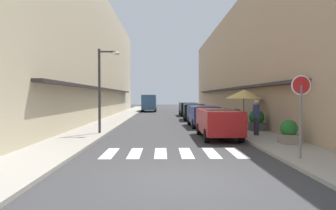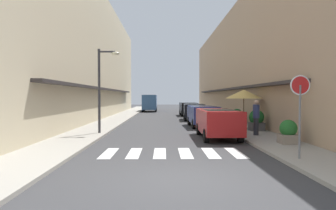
{
  "view_description": "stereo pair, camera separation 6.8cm",
  "coord_description": "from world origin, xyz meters",
  "views": [
    {
      "loc": [
        -0.42,
        -7.72,
        2.12
      ],
      "look_at": [
        -0.02,
        13.21,
        1.55
      ],
      "focal_mm": 32.77,
      "sensor_mm": 36.0,
      "label": 1
    },
    {
      "loc": [
        -0.35,
        -7.72,
        2.12
      ],
      "look_at": [
        -0.02,
        13.21,
        1.55
      ],
      "focal_mm": 32.77,
      "sensor_mm": 36.0,
      "label": 2
    }
  ],
  "objects": [
    {
      "name": "parked_car_distant",
      "position": [
        2.42,
        25.98,
        0.92
      ],
      "size": [
        1.84,
        4.17,
        1.47
      ],
      "color": "black",
      "rests_on": "ground_plane"
    },
    {
      "name": "building_row_right",
      "position": [
        8.33,
        21.36,
        5.06
      ],
      "size": [
        5.5,
        46.72,
        10.12
      ],
      "color": "tan",
      "rests_on": "ground_plane"
    },
    {
      "name": "parked_car_far",
      "position": [
        2.42,
        19.88,
        0.92
      ],
      "size": [
        1.96,
        4.07,
        1.47
      ],
      "color": "black",
      "rests_on": "ground_plane"
    },
    {
      "name": "sidewalk_right",
      "position": [
        4.65,
        19.88,
        0.06
      ],
      "size": [
        2.36,
        69.57,
        0.12
      ],
      "primitive_type": "cube",
      "color": "#9E998E",
      "rests_on": "ground_plane"
    },
    {
      "name": "planter_corner",
      "position": [
        4.97,
        5.16,
        0.61
      ],
      "size": [
        0.73,
        0.73,
        1.02
      ],
      "color": "gray",
      "rests_on": "sidewalk_right"
    },
    {
      "name": "building_row_left",
      "position": [
        -8.33,
        21.36,
        5.88
      ],
      "size": [
        5.5,
        46.72,
        11.77
      ],
      "color": "beige",
      "rests_on": "ground_plane"
    },
    {
      "name": "crosswalk",
      "position": [
        -0.0,
        3.66,
        0.01
      ],
      "size": [
        5.2,
        2.2,
        0.01
      ],
      "color": "silver",
      "rests_on": "ground_plane"
    },
    {
      "name": "ground_plane",
      "position": [
        0.0,
        19.88,
        0.0
      ],
      "size": [
        109.33,
        109.33,
        0.0
      ],
      "primitive_type": "plane",
      "color": "#38383A"
    },
    {
      "name": "sidewalk_left",
      "position": [
        -4.65,
        19.88,
        0.06
      ],
      "size": [
        2.36,
        69.57,
        0.12
      ],
      "primitive_type": "cube",
      "color": "#9E998E",
      "rests_on": "ground_plane"
    },
    {
      "name": "planter_far",
      "position": [
        5.1,
        14.79,
        0.64
      ],
      "size": [
        0.86,
        0.86,
        1.1
      ],
      "color": "#4C4C4C",
      "rests_on": "sidewalk_right"
    },
    {
      "name": "parked_car_mid",
      "position": [
        2.42,
        13.65,
        0.92
      ],
      "size": [
        1.9,
        4.1,
        1.47
      ],
      "color": "navy",
      "rests_on": "ground_plane"
    },
    {
      "name": "cafe_umbrella",
      "position": [
        4.66,
        11.23,
        2.27
      ],
      "size": [
        2.29,
        2.29,
        2.44
      ],
      "color": "#262626",
      "rests_on": "sidewalk_right"
    },
    {
      "name": "pedestrian_walking_near",
      "position": [
        4.47,
        8.07,
        1.09
      ],
      "size": [
        0.34,
        0.34,
        1.82
      ],
      "rotation": [
        0.0,
        0.0,
        5.28
      ],
      "color": "#282B33",
      "rests_on": "sidewalk_right"
    },
    {
      "name": "delivery_van",
      "position": [
        -2.27,
        36.02,
        1.41
      ],
      "size": [
        2.02,
        5.41,
        2.37
      ],
      "color": "#33598C",
      "rests_on": "ground_plane"
    },
    {
      "name": "round_street_sign",
      "position": [
        4.04,
        2.03,
        2.18
      ],
      "size": [
        0.65,
        0.07,
        2.69
      ],
      "color": "slate",
      "rests_on": "sidewalk_right"
    },
    {
      "name": "planter_midblock",
      "position": [
        5.15,
        10.2,
        0.74
      ],
      "size": [
        0.88,
        0.88,
        1.23
      ],
      "color": "#4C4C4C",
      "rests_on": "sidewalk_right"
    },
    {
      "name": "street_lamp",
      "position": [
        -3.66,
        9.16,
        2.99
      ],
      "size": [
        1.19,
        0.28,
        4.61
      ],
      "color": "#38383D",
      "rests_on": "sidewalk_left"
    },
    {
      "name": "parked_car_near",
      "position": [
        2.42,
        7.69,
        0.92
      ],
      "size": [
        1.82,
        4.46,
        1.47
      ],
      "color": "maroon",
      "rests_on": "ground_plane"
    }
  ]
}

